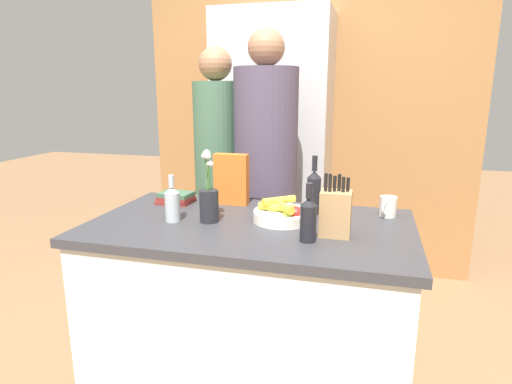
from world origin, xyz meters
TOP-DOWN VIEW (x-y plane):
  - kitchen_island at (0.00, 0.00)m, footprint 1.46×0.84m
  - back_wall_wood at (0.00, 1.75)m, footprint 2.66×0.12m
  - refrigerator at (-0.20, 1.39)m, footprint 0.83×0.62m
  - fruit_bowl at (0.14, 0.06)m, footprint 0.26×0.26m
  - knife_block at (0.39, -0.07)m, footprint 0.13×0.11m
  - flower_vase at (-0.19, -0.03)m, footprint 0.09×0.09m
  - cereal_box at (-0.18, 0.29)m, footprint 0.18×0.06m
  - coffee_mug at (0.61, 0.27)m, footprint 0.08×0.11m
  - book_stack at (-0.48, 0.24)m, footprint 0.18×0.15m
  - bottle_oil at (-0.35, -0.07)m, footprint 0.07×0.07m
  - bottle_vinegar at (0.29, -0.17)m, footprint 0.07×0.07m
  - bottle_wine at (0.26, 0.22)m, footprint 0.07×0.07m
  - person_at_sink at (-0.43, 0.74)m, footprint 0.29×0.29m
  - person_in_blue at (-0.10, 0.69)m, footprint 0.38×0.38m

SIDE VIEW (x-z plane):
  - kitchen_island at x=0.00m, z-range 0.00..0.90m
  - book_stack at x=-0.48m, z-range 0.90..0.96m
  - fruit_bowl at x=0.14m, z-range 0.88..0.99m
  - coffee_mug at x=0.61m, z-range 0.90..1.00m
  - bottle_oil at x=-0.35m, z-range 0.88..1.09m
  - bottle_vinegar at x=0.29m, z-range 0.87..1.11m
  - flower_vase at x=-0.19m, z-range 0.83..1.16m
  - knife_block at x=0.39m, z-range 0.87..1.13m
  - person_at_sink at x=-0.43m, z-range 0.13..1.87m
  - bottle_wine at x=0.26m, z-range 0.87..1.16m
  - refrigerator at x=-0.20m, z-range 0.00..2.04m
  - person_in_blue at x=-0.10m, z-range 0.11..1.94m
  - cereal_box at x=-0.18m, z-range 0.90..1.17m
  - back_wall_wood at x=0.00m, z-range 0.00..2.60m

